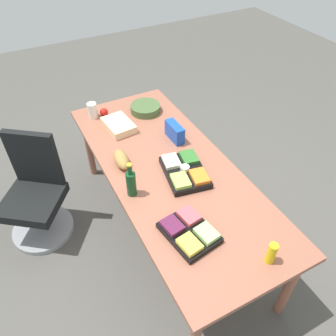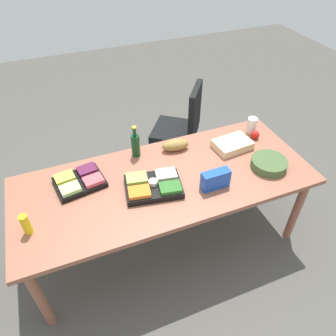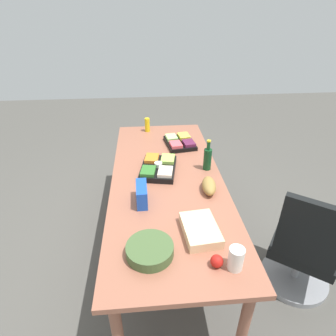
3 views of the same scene
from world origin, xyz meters
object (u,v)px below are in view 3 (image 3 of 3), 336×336
object	(u,v)px
mayo_jar	(236,259)
chip_bag_blue	(142,194)
conference_table	(167,185)
salad_bowl	(150,250)
fruit_platter	(180,142)
veggie_tray	(158,167)
bread_loaf	(209,186)
apple_red	(217,261)
wine_bottle	(208,158)
sheet_cake	(200,230)
mustard_bottle	(147,125)
office_chair	(302,254)

from	to	relation	value
mayo_jar	chip_bag_blue	distance (m)	0.85
conference_table	salad_bowl	distance (m)	0.87
fruit_platter	veggie_tray	bearing A→B (deg)	-26.91
bread_loaf	apple_red	bearing A→B (deg)	-8.63
bread_loaf	chip_bag_blue	xyz separation A→B (m)	(0.10, -0.54, 0.02)
wine_bottle	fruit_platter	size ratio (longest dim) A/B	0.73
salad_bowl	sheet_cake	bearing A→B (deg)	113.42
mayo_jar	sheet_cake	bearing A→B (deg)	-152.71
fruit_platter	sheet_cake	distance (m)	1.33
bread_loaf	mayo_jar	xyz separation A→B (m)	(0.76, -0.01, 0.02)
conference_table	fruit_platter	world-z (taller)	fruit_platter
sheet_cake	fruit_platter	bearing A→B (deg)	178.72
sheet_cake	apple_red	bearing A→B (deg)	10.03
mustard_bottle	mayo_jar	xyz separation A→B (m)	(2.02, 0.46, -0.01)
office_chair	salad_bowl	size ratio (longest dim) A/B	3.40
bread_loaf	wine_bottle	bearing A→B (deg)	170.77
conference_table	chip_bag_blue	world-z (taller)	chip_bag_blue
wine_bottle	salad_bowl	size ratio (longest dim) A/B	0.99
fruit_platter	salad_bowl	world-z (taller)	same
veggie_tray	sheet_cake	size ratio (longest dim) A/B	1.46
wine_bottle	sheet_cake	world-z (taller)	wine_bottle
salad_bowl	conference_table	bearing A→B (deg)	168.19
office_chair	salad_bowl	distance (m)	1.32
conference_table	mustard_bottle	world-z (taller)	mustard_bottle
office_chair	wine_bottle	size ratio (longest dim) A/B	3.42
fruit_platter	mayo_jar	bearing A→B (deg)	4.19
veggie_tray	conference_table	bearing A→B (deg)	29.06
office_chair	apple_red	world-z (taller)	office_chair
conference_table	veggie_tray	world-z (taller)	veggie_tray
office_chair	mayo_jar	world-z (taller)	office_chair
bread_loaf	veggie_tray	bearing A→B (deg)	-131.46
conference_table	salad_bowl	world-z (taller)	salad_bowl
mustard_bottle	bread_loaf	bearing A→B (deg)	20.42
wine_bottle	chip_bag_blue	distance (m)	0.74
mustard_bottle	salad_bowl	size ratio (longest dim) A/B	0.55
fruit_platter	mustard_bottle	bearing A→B (deg)	-139.65
mustard_bottle	chip_bag_blue	world-z (taller)	mustard_bottle
apple_red	chip_bag_blue	xyz separation A→B (m)	(-0.64, -0.43, 0.04)
conference_table	chip_bag_blue	xyz separation A→B (m)	(0.32, -0.22, 0.15)
conference_table	office_chair	xyz separation A→B (m)	(0.58, 1.04, -0.34)
office_chair	mustard_bottle	xyz separation A→B (m)	(-1.61, -1.18, 0.49)
fruit_platter	chip_bag_blue	xyz separation A→B (m)	(0.96, -0.41, 0.04)
bread_loaf	wine_bottle	distance (m)	0.35
veggie_tray	salad_bowl	bearing A→B (deg)	-6.34
wine_bottle	mustard_bottle	world-z (taller)	wine_bottle
office_chair	mayo_jar	xyz separation A→B (m)	(0.41, -0.73, 0.49)
bread_loaf	salad_bowl	distance (m)	0.80
chip_bag_blue	sheet_cake	distance (m)	0.54
salad_bowl	sheet_cake	xyz separation A→B (m)	(-0.15, 0.34, -0.00)
conference_table	office_chair	distance (m)	1.23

